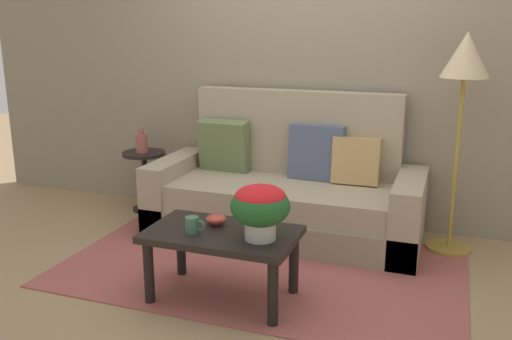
{
  "coord_description": "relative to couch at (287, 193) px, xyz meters",
  "views": [
    {
      "loc": [
        1.19,
        -3.4,
        1.66
      ],
      "look_at": [
        -0.06,
        0.08,
        0.69
      ],
      "focal_mm": 38.95,
      "sensor_mm": 36.0,
      "label": 1
    }
  ],
  "objects": [
    {
      "name": "ground_plane",
      "position": [
        0.04,
        -0.74,
        -0.34
      ],
      "size": [
        14.0,
        14.0,
        0.0
      ],
      "primitive_type": "plane",
      "color": "#997A56"
    },
    {
      "name": "wall_back",
      "position": [
        0.04,
        0.46,
        1.07
      ],
      "size": [
        6.4,
        0.12,
        2.82
      ],
      "primitive_type": "cube",
      "color": "gray",
      "rests_on": "ground"
    },
    {
      "name": "area_rug",
      "position": [
        0.04,
        -0.73,
        -0.33
      ],
      "size": [
        2.76,
        1.65,
        0.01
      ],
      "primitive_type": "cube",
      "color": "#994C47",
      "rests_on": "ground"
    },
    {
      "name": "couch",
      "position": [
        0.0,
        0.0,
        0.0
      ],
      "size": [
        2.16,
        0.88,
        1.14
      ],
      "color": "gray",
      "rests_on": "ground"
    },
    {
      "name": "coffee_table",
      "position": [
        -0.04,
        -1.23,
        0.04
      ],
      "size": [
        0.92,
        0.55,
        0.45
      ],
      "color": "black",
      "rests_on": "ground"
    },
    {
      "name": "side_table",
      "position": [
        -1.38,
        0.11,
        0.04
      ],
      "size": [
        0.39,
        0.39,
        0.55
      ],
      "color": "black",
      "rests_on": "ground"
    },
    {
      "name": "floor_lamp",
      "position": [
        1.27,
        0.06,
        0.99
      ],
      "size": [
        0.34,
        0.34,
        1.62
      ],
      "color": "olive",
      "rests_on": "ground"
    },
    {
      "name": "potted_plant",
      "position": [
        0.22,
        -1.27,
        0.31
      ],
      "size": [
        0.35,
        0.35,
        0.33
      ],
      "color": "#B7B2A8",
      "rests_on": "coffee_table"
    },
    {
      "name": "coffee_mug",
      "position": [
        -0.19,
        -1.32,
        0.16
      ],
      "size": [
        0.13,
        0.08,
        0.1
      ],
      "color": "#3D664C",
      "rests_on": "coffee_table"
    },
    {
      "name": "snack_bowl",
      "position": [
        -0.12,
        -1.14,
        0.15
      ],
      "size": [
        0.13,
        0.13,
        0.07
      ],
      "color": "#B2382D",
      "rests_on": "coffee_table"
    },
    {
      "name": "table_vase",
      "position": [
        -1.39,
        0.09,
        0.3
      ],
      "size": [
        0.11,
        0.11,
        0.22
      ],
      "color": "#934C42",
      "rests_on": "side_table"
    }
  ]
}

